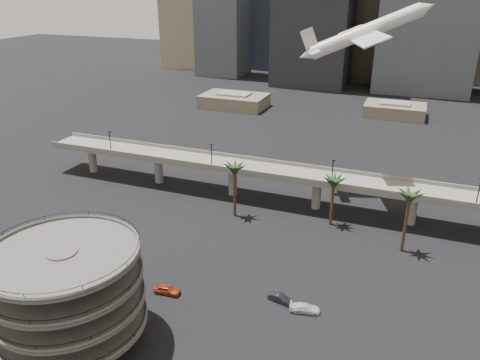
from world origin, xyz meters
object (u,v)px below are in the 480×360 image
at_px(car_b, 280,298).
at_px(airborne_jet, 365,33).
at_px(car_a, 167,290).
at_px(car_c, 305,308).
at_px(parking_ramp, 68,289).
at_px(overpass, 274,174).

bearing_deg(car_b, airborne_jet, 8.09).
distance_m(car_a, car_c, 24.42).
distance_m(parking_ramp, overpass, 60.46).
bearing_deg(car_c, car_a, 87.96).
bearing_deg(overpass, parking_ramp, -102.43).
bearing_deg(car_b, overpass, 30.97).
height_order(overpass, airborne_jet, airborne_jet).
relative_size(parking_ramp, overpass, 0.17).
xyz_separation_m(parking_ramp, car_b, (26.43, 20.85, -9.13)).
relative_size(parking_ramp, car_c, 4.35).
bearing_deg(car_c, car_b, 65.17).
bearing_deg(car_b, parking_ramp, 139.84).
bearing_deg(car_c, airborne_jet, -10.08).
relative_size(parking_ramp, car_a, 4.60).
bearing_deg(car_a, parking_ramp, 151.43).
height_order(overpass, car_c, overpass).
xyz_separation_m(airborne_jet, car_a, (-22.65, -58.65, -39.33)).
xyz_separation_m(car_a, car_c, (24.08, 4.05, -0.08)).
xyz_separation_m(overpass, car_a, (-5.96, -43.29, -6.52)).
distance_m(overpass, car_b, 40.98).
bearing_deg(car_b, car_a, 116.44).
xyz_separation_m(overpass, car_c, (18.11, -39.25, -6.60)).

